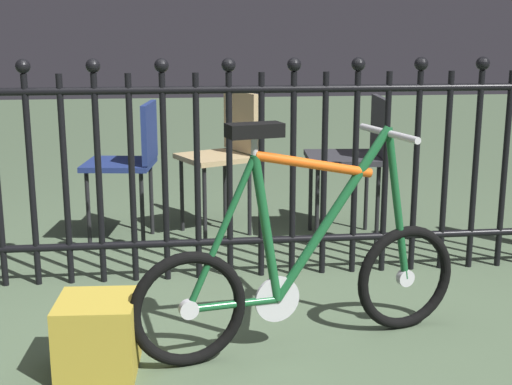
% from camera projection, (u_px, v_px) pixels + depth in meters
% --- Properties ---
extents(ground_plane, '(20.00, 20.00, 0.00)m').
position_uv_depth(ground_plane, '(225.00, 341.00, 2.80)').
color(ground_plane, '#4E6147').
extents(iron_fence, '(4.26, 0.07, 1.11)m').
position_uv_depth(iron_fence, '(193.00, 165.00, 3.38)').
color(iron_fence, black).
rests_on(iron_fence, ground).
extents(bicycle, '(1.32, 0.47, 0.88)m').
position_uv_depth(bicycle, '(303.00, 272.00, 2.70)').
color(bicycle, black).
rests_on(bicycle, ground).
extents(chair_charcoal, '(0.46, 0.46, 0.83)m').
position_uv_depth(chair_charcoal, '(357.00, 150.00, 4.06)').
color(chair_charcoal, black).
rests_on(chair_charcoal, ground).
extents(chair_navy, '(0.43, 0.43, 0.81)m').
position_uv_depth(chair_navy, '(131.00, 156.00, 4.00)').
color(chair_navy, black).
rests_on(chair_navy, ground).
extents(chair_tan, '(0.50, 0.50, 0.84)m').
position_uv_depth(chair_tan, '(226.00, 147.00, 4.20)').
color(chair_tan, black).
rests_on(chair_tan, ground).
extents(display_crate, '(0.29, 0.29, 0.27)m').
position_uv_depth(display_crate, '(98.00, 336.00, 2.53)').
color(display_crate, '#B29933').
rests_on(display_crate, ground).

